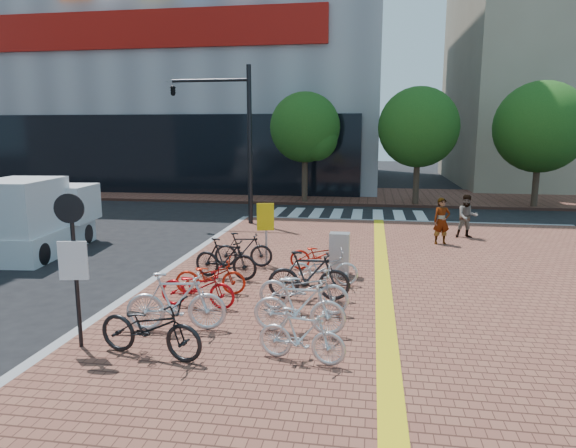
% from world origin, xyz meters
% --- Properties ---
extents(ground, '(120.00, 120.00, 0.00)m').
position_xyz_m(ground, '(0.00, 0.00, 0.00)').
color(ground, black).
rests_on(ground, ground).
extents(kerb_north, '(14.00, 0.25, 0.15)m').
position_xyz_m(kerb_north, '(3.00, 12.00, 0.08)').
color(kerb_north, gray).
rests_on(kerb_north, ground).
extents(far_sidewalk, '(70.00, 8.00, 0.15)m').
position_xyz_m(far_sidewalk, '(0.00, 21.00, 0.07)').
color(far_sidewalk, brown).
rests_on(far_sidewalk, ground).
extents(department_store, '(36.00, 24.27, 28.00)m').
position_xyz_m(department_store, '(-15.99, 31.95, 13.98)').
color(department_store, gray).
rests_on(department_store, ground).
extents(crosswalk, '(7.50, 4.00, 0.01)m').
position_xyz_m(crosswalk, '(0.50, 14.00, 0.01)').
color(crosswalk, silver).
rests_on(crosswalk, ground).
extents(street_trees, '(16.20, 4.60, 6.35)m').
position_xyz_m(street_trees, '(5.04, 17.45, 4.10)').
color(street_trees, '#38281E').
rests_on(street_trees, far_sidewalk).
extents(bike_0, '(2.10, 1.05, 1.06)m').
position_xyz_m(bike_0, '(-2.06, -2.67, 0.68)').
color(bike_0, black).
rests_on(bike_0, sidewalk).
extents(bike_1, '(2.02, 0.89, 1.17)m').
position_xyz_m(bike_1, '(-2.06, -1.48, 0.74)').
color(bike_1, silver).
rests_on(bike_1, sidewalk).
extents(bike_2, '(1.78, 0.73, 0.91)m').
position_xyz_m(bike_2, '(-2.10, -0.11, 0.61)').
color(bike_2, '#BA0D12').
rests_on(bike_2, sidewalk).
extents(bike_3, '(1.75, 0.79, 0.89)m').
position_xyz_m(bike_3, '(-2.11, 0.83, 0.59)').
color(bike_3, '#B31F0C').
rests_on(bike_3, sidewalk).
extents(bike_4, '(1.86, 0.83, 1.08)m').
position_xyz_m(bike_4, '(-2.11, 2.16, 0.69)').
color(bike_4, black).
rests_on(bike_4, sidewalk).
extents(bike_5, '(1.72, 0.69, 1.00)m').
position_xyz_m(bike_5, '(-1.94, 3.39, 0.65)').
color(bike_5, black).
rests_on(bike_5, sidewalk).
extents(bike_6, '(1.61, 0.74, 0.93)m').
position_xyz_m(bike_6, '(0.54, -2.46, 0.62)').
color(bike_6, silver).
rests_on(bike_6, sidewalk).
extents(bike_7, '(1.82, 0.57, 1.08)m').
position_xyz_m(bike_7, '(0.33, -1.24, 0.69)').
color(bike_7, silver).
rests_on(bike_7, sidewalk).
extents(bike_8, '(2.03, 0.85, 1.04)m').
position_xyz_m(bike_8, '(0.25, -0.05, 0.67)').
color(bike_8, '#BCBBC1').
rests_on(bike_8, sidewalk).
extents(bike_9, '(1.94, 0.64, 1.15)m').
position_xyz_m(bike_9, '(0.27, 0.79, 0.72)').
color(bike_9, black).
rests_on(bike_9, sidewalk).
extents(bike_10, '(1.84, 0.86, 0.93)m').
position_xyz_m(bike_10, '(0.49, 1.95, 0.61)').
color(bike_10, silver).
rests_on(bike_10, sidewalk).
extents(bike_11, '(1.69, 0.64, 0.88)m').
position_xyz_m(bike_11, '(0.26, 3.35, 0.59)').
color(bike_11, '#AF170C').
rests_on(bike_11, sidewalk).
extents(pedestrian_a, '(0.66, 0.51, 1.60)m').
position_xyz_m(pedestrian_a, '(4.06, 7.44, 0.95)').
color(pedestrian_a, gray).
rests_on(pedestrian_a, sidewalk).
extents(pedestrian_b, '(0.81, 0.65, 1.58)m').
position_xyz_m(pedestrian_b, '(5.12, 8.70, 0.94)').
color(pedestrian_b, '#464A59').
rests_on(pedestrian_b, sidewalk).
extents(utility_box, '(0.54, 0.40, 1.16)m').
position_xyz_m(utility_box, '(0.83, 2.97, 0.73)').
color(utility_box, '#AFAFB3').
rests_on(utility_box, sidewalk).
extents(yellow_sign, '(0.49, 0.18, 1.82)m').
position_xyz_m(yellow_sign, '(-1.33, 3.68, 1.41)').
color(yellow_sign, '#B7B7BC').
rests_on(yellow_sign, sidewalk).
extents(notice_sign, '(0.52, 0.16, 2.81)m').
position_xyz_m(notice_sign, '(-3.50, -2.52, 1.92)').
color(notice_sign, black).
rests_on(notice_sign, sidewalk).
extents(traffic_light_pole, '(3.49, 1.34, 6.49)m').
position_xyz_m(traffic_light_pole, '(-4.87, 10.34, 4.63)').
color(traffic_light_pole, black).
rests_on(traffic_light_pole, sidewalk).
extents(box_truck, '(2.36, 4.54, 2.52)m').
position_xyz_m(box_truck, '(-9.15, 4.51, 1.19)').
color(box_truck, silver).
rests_on(box_truck, ground).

